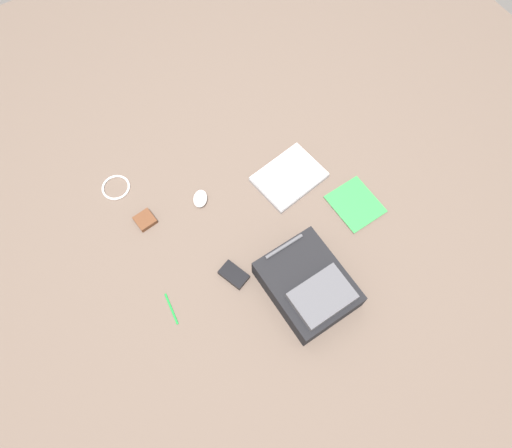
{
  "coord_description": "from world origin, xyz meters",
  "views": [
    {
      "loc": [
        -0.43,
        -0.75,
        2.0
      ],
      "look_at": [
        0.04,
        0.01,
        0.02
      ],
      "focal_mm": 32.5,
      "sensor_mm": 36.0,
      "label": 1
    }
  ],
  "objects_px": {
    "pen_black": "(171,309)",
    "earbud_pouch": "(145,220)",
    "laptop": "(289,177)",
    "book_red": "(355,204)",
    "cable_coil": "(116,187)",
    "backpack": "(309,286)",
    "computer_mouse": "(200,199)",
    "power_brick": "(234,275)"
  },
  "relations": [
    {
      "from": "earbud_pouch",
      "to": "pen_black",
      "type": "bearing_deg",
      "value": -102.04
    },
    {
      "from": "laptop",
      "to": "cable_coil",
      "type": "distance_m",
      "value": 0.85
    },
    {
      "from": "backpack",
      "to": "laptop",
      "type": "xyz_separation_m",
      "value": [
        0.25,
        0.52,
        -0.05
      ]
    },
    {
      "from": "computer_mouse",
      "to": "pen_black",
      "type": "bearing_deg",
      "value": -97.21
    },
    {
      "from": "laptop",
      "to": "earbud_pouch",
      "type": "bearing_deg",
      "value": 166.49
    },
    {
      "from": "computer_mouse",
      "to": "cable_coil",
      "type": "relative_size",
      "value": 0.69
    },
    {
      "from": "computer_mouse",
      "to": "pen_black",
      "type": "xyz_separation_m",
      "value": [
        -0.37,
        -0.4,
        -0.01
      ]
    },
    {
      "from": "laptop",
      "to": "earbud_pouch",
      "type": "relative_size",
      "value": 4.07
    },
    {
      "from": "cable_coil",
      "to": "laptop",
      "type": "bearing_deg",
      "value": -28.63
    },
    {
      "from": "backpack",
      "to": "power_brick",
      "type": "distance_m",
      "value": 0.34
    },
    {
      "from": "pen_black",
      "to": "earbud_pouch",
      "type": "distance_m",
      "value": 0.45
    },
    {
      "from": "laptop",
      "to": "computer_mouse",
      "type": "bearing_deg",
      "value": 163.48
    },
    {
      "from": "backpack",
      "to": "pen_black",
      "type": "relative_size",
      "value": 2.71
    },
    {
      "from": "laptop",
      "to": "pen_black",
      "type": "relative_size",
      "value": 2.34
    },
    {
      "from": "pen_black",
      "to": "power_brick",
      "type": "bearing_deg",
      "value": -2.91
    },
    {
      "from": "backpack",
      "to": "computer_mouse",
      "type": "relative_size",
      "value": 4.28
    },
    {
      "from": "book_red",
      "to": "computer_mouse",
      "type": "bearing_deg",
      "value": 145.92
    },
    {
      "from": "laptop",
      "to": "pen_black",
      "type": "xyz_separation_m",
      "value": [
        -0.8,
        -0.27,
        -0.01
      ]
    },
    {
      "from": "power_brick",
      "to": "cable_coil",
      "type": "bearing_deg",
      "value": 110.37
    },
    {
      "from": "book_red",
      "to": "cable_coil",
      "type": "bearing_deg",
      "value": 143.25
    },
    {
      "from": "book_red",
      "to": "earbud_pouch",
      "type": "distance_m",
      "value": 1.01
    },
    {
      "from": "backpack",
      "to": "book_red",
      "type": "height_order",
      "value": "backpack"
    },
    {
      "from": "laptop",
      "to": "earbud_pouch",
      "type": "distance_m",
      "value": 0.73
    },
    {
      "from": "backpack",
      "to": "cable_coil",
      "type": "bearing_deg",
      "value": 118.34
    },
    {
      "from": "laptop",
      "to": "power_brick",
      "type": "bearing_deg",
      "value": -149.75
    },
    {
      "from": "cable_coil",
      "to": "power_brick",
      "type": "height_order",
      "value": "power_brick"
    },
    {
      "from": "backpack",
      "to": "pen_black",
      "type": "bearing_deg",
      "value": 155.89
    },
    {
      "from": "cable_coil",
      "to": "earbud_pouch",
      "type": "relative_size",
      "value": 1.6
    },
    {
      "from": "backpack",
      "to": "power_brick",
      "type": "relative_size",
      "value": 3.21
    },
    {
      "from": "laptop",
      "to": "book_red",
      "type": "distance_m",
      "value": 0.35
    },
    {
      "from": "laptop",
      "to": "computer_mouse",
      "type": "xyz_separation_m",
      "value": [
        -0.43,
        0.13,
        0.0
      ]
    },
    {
      "from": "computer_mouse",
      "to": "power_brick",
      "type": "height_order",
      "value": "computer_mouse"
    },
    {
      "from": "laptop",
      "to": "cable_coil",
      "type": "bearing_deg",
      "value": 151.37
    },
    {
      "from": "book_red",
      "to": "computer_mouse",
      "type": "relative_size",
      "value": 2.55
    },
    {
      "from": "computer_mouse",
      "to": "earbud_pouch",
      "type": "distance_m",
      "value": 0.28
    },
    {
      "from": "backpack",
      "to": "pen_black",
      "type": "distance_m",
      "value": 0.61
    },
    {
      "from": "laptop",
      "to": "pen_black",
      "type": "height_order",
      "value": "laptop"
    },
    {
      "from": "computer_mouse",
      "to": "laptop",
      "type": "bearing_deg",
      "value": 19.2
    },
    {
      "from": "backpack",
      "to": "book_red",
      "type": "xyz_separation_m",
      "value": [
        0.44,
        0.23,
        -0.06
      ]
    },
    {
      "from": "cable_coil",
      "to": "computer_mouse",
      "type": "bearing_deg",
      "value": -41.44
    },
    {
      "from": "backpack",
      "to": "pen_black",
      "type": "xyz_separation_m",
      "value": [
        -0.55,
        0.25,
        -0.06
      ]
    },
    {
      "from": "backpack",
      "to": "earbud_pouch",
      "type": "xyz_separation_m",
      "value": [
        -0.46,
        0.69,
        -0.06
      ]
    }
  ]
}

